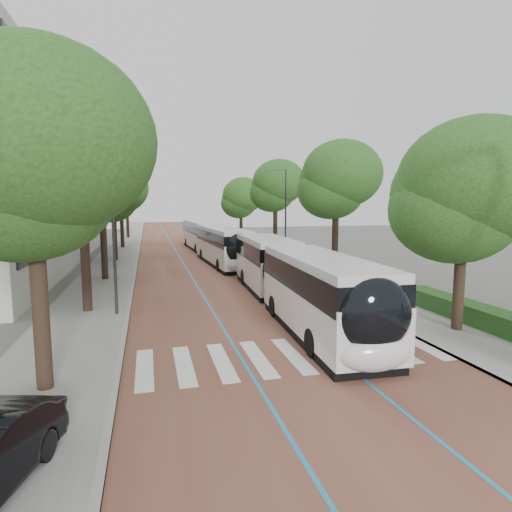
{
  "coord_description": "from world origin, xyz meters",
  "views": [
    {
      "loc": [
        -4.57,
        -12.6,
        5.28
      ],
      "look_at": [
        1.16,
        9.98,
        2.4
      ],
      "focal_mm": 30.0,
      "sensor_mm": 36.0,
      "label": 1
    }
  ],
  "objects": [
    {
      "name": "streetlight_far",
      "position": [
        6.62,
        22.0,
        4.82
      ],
      "size": [
        1.82,
        0.2,
        8.0
      ],
      "color": "#303033",
      "rests_on": "sidewalk_right"
    },
    {
      "name": "zebra_crossing",
      "position": [
        0.2,
        1.0,
        0.03
      ],
      "size": [
        10.55,
        3.6,
        0.01
      ],
      "color": "silver",
      "rests_on": "ground"
    },
    {
      "name": "sidewalk_right",
      "position": [
        7.5,
        40.0,
        0.06
      ],
      "size": [
        4.0,
        140.0,
        0.12
      ],
      "primitive_type": "cube",
      "color": "gray",
      "rests_on": "ground"
    },
    {
      "name": "kerb_right",
      "position": [
        5.6,
        40.0,
        0.06
      ],
      "size": [
        0.2,
        140.0,
        0.14
      ],
      "primitive_type": "cube",
      "color": "gray",
      "rests_on": "ground"
    },
    {
      "name": "lane_line_right",
      "position": [
        1.6,
        40.0,
        0.02
      ],
      "size": [
        0.12,
        126.0,
        0.01
      ],
      "primitive_type": "cube",
      "color": "teal",
      "rests_on": "road"
    },
    {
      "name": "lamp_post_left",
      "position": [
        -6.1,
        8.0,
        4.12
      ],
      "size": [
        0.14,
        0.14,
        8.0
      ],
      "primitive_type": "cylinder",
      "color": "#303033",
      "rests_on": "sidewalk_left"
    },
    {
      "name": "kerb_left",
      "position": [
        -5.6,
        40.0,
        0.06
      ],
      "size": [
        0.2,
        140.0,
        0.14
      ],
      "primitive_type": "cube",
      "color": "gray",
      "rests_on": "ground"
    },
    {
      "name": "bus_queued_0",
      "position": [
        1.68,
        23.09,
        1.62
      ],
      "size": [
        3.17,
        12.51,
        3.2
      ],
      "rotation": [
        0.0,
        0.0,
        0.05
      ],
      "color": "silver",
      "rests_on": "ground"
    },
    {
      "name": "sidewalk_left",
      "position": [
        -7.5,
        40.0,
        0.06
      ],
      "size": [
        4.0,
        140.0,
        0.12
      ],
      "primitive_type": "cube",
      "color": "gray",
      "rests_on": "ground"
    },
    {
      "name": "lead_bus",
      "position": [
        2.23,
        6.8,
        1.63
      ],
      "size": [
        3.31,
        18.49,
        3.2
      ],
      "rotation": [
        0.0,
        0.0,
        -0.04
      ],
      "color": "black",
      "rests_on": "ground"
    },
    {
      "name": "trees_left",
      "position": [
        -7.5,
        25.0,
        6.79
      ],
      "size": [
        5.96,
        60.83,
        10.01
      ],
      "color": "black",
      "rests_on": "ground"
    },
    {
      "name": "bus_queued_1",
      "position": [
        1.37,
        35.98,
        1.62
      ],
      "size": [
        3.15,
        12.51,
        3.2
      ],
      "rotation": [
        0.0,
        0.0,
        0.05
      ],
      "color": "silver",
      "rests_on": "ground"
    },
    {
      "name": "road",
      "position": [
        0.0,
        40.0,
        0.01
      ],
      "size": [
        11.0,
        140.0,
        0.02
      ],
      "primitive_type": "cube",
      "color": "brown",
      "rests_on": "ground"
    },
    {
      "name": "ground",
      "position": [
        0.0,
        0.0,
        0.0
      ],
      "size": [
        160.0,
        160.0,
        0.0
      ],
      "primitive_type": "plane",
      "color": "#51544C",
      "rests_on": "ground"
    },
    {
      "name": "lane_line_left",
      "position": [
        -1.6,
        40.0,
        0.02
      ],
      "size": [
        0.12,
        126.0,
        0.01
      ],
      "primitive_type": "cube",
      "color": "teal",
      "rests_on": "road"
    },
    {
      "name": "trees_right",
      "position": [
        7.7,
        20.81,
        6.05
      ],
      "size": [
        6.0,
        47.8,
        8.95
      ],
      "color": "black",
      "rests_on": "ground"
    }
  ]
}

